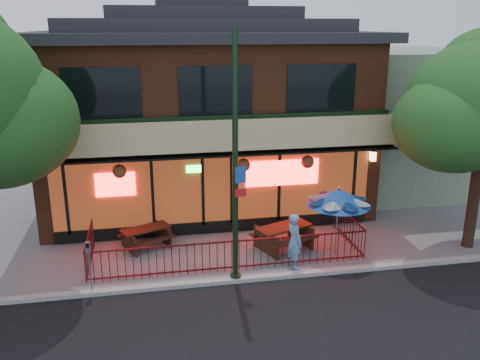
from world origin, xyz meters
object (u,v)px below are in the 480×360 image
at_px(street_light, 235,176).
at_px(patio_umbrella, 338,197).
at_px(picnic_table_left, 146,234).
at_px(picnic_table_right, 284,234).
at_px(pedestrian, 294,241).
at_px(parking_meter_near, 89,259).

relative_size(street_light, patio_umbrella, 3.07).
distance_m(picnic_table_left, patio_umbrella, 6.35).
distance_m(picnic_table_right, pedestrian, 1.42).
bearing_deg(picnic_table_right, street_light, -135.92).
distance_m(picnic_table_right, patio_umbrella, 2.21).
bearing_deg(street_light, parking_meter_near, 179.96).
xyz_separation_m(patio_umbrella, parking_meter_near, (-7.44, -1.10, -0.91)).
height_order(picnic_table_right, patio_umbrella, patio_umbrella).
bearing_deg(parking_meter_near, pedestrian, 4.87).
relative_size(street_light, pedestrian, 4.08).
bearing_deg(picnic_table_left, patio_umbrella, -16.00).
distance_m(picnic_table_left, pedestrian, 4.95).
xyz_separation_m(picnic_table_left, patio_umbrella, (5.93, -1.70, 1.50)).
distance_m(street_light, pedestrian, 3.00).
height_order(picnic_table_left, parking_meter_near, parking_meter_near).
bearing_deg(patio_umbrella, parking_meter_near, -171.59).
bearing_deg(parking_meter_near, street_light, -0.04).
relative_size(patio_umbrella, parking_meter_near, 1.49).
bearing_deg(picnic_table_right, patio_umbrella, -27.50).
bearing_deg(picnic_table_left, picnic_table_right, -11.74).
xyz_separation_m(street_light, picnic_table_left, (-2.49, 2.80, -2.71)).
relative_size(pedestrian, parking_meter_near, 1.12).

